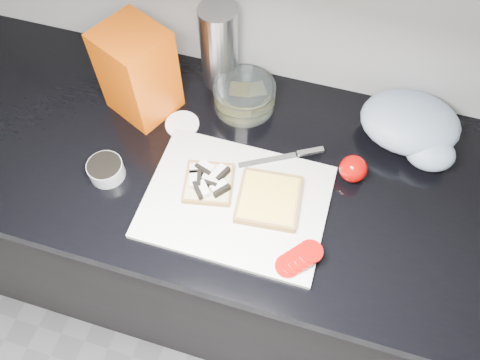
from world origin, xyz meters
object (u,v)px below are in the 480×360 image
at_px(bread_bag, 138,72).
at_px(glass_bowl, 244,96).
at_px(cutting_board, 236,201).
at_px(steel_canister, 219,47).

bearing_deg(bread_bag, glass_bowl, 41.58).
relative_size(cutting_board, steel_canister, 1.80).
bearing_deg(glass_bowl, cutting_board, -77.30).
height_order(bread_bag, steel_canister, bread_bag).
distance_m(cutting_board, bread_bag, 0.38).
bearing_deg(cutting_board, steel_canister, 113.13).
distance_m(bread_bag, steel_canister, 0.21).
height_order(cutting_board, steel_canister, steel_canister).
bearing_deg(cutting_board, glass_bowl, 102.70).
distance_m(glass_bowl, steel_canister, 0.13).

